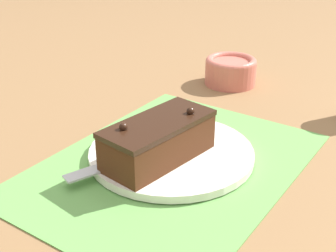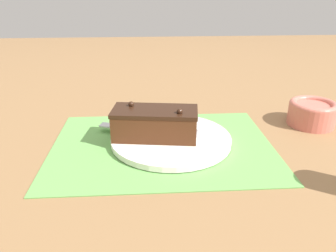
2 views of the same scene
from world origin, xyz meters
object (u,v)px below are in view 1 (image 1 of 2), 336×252
chocolate_cake (158,140)px  serving_knife (156,147)px  cake_plate (171,153)px  small_bowl (231,70)px

chocolate_cake → serving_knife: bearing=42.7°
chocolate_cake → serving_knife: size_ratio=0.85×
cake_plate → small_bowl: bearing=12.7°
serving_knife → chocolate_cake: bearing=153.3°
cake_plate → chocolate_cake: chocolate_cake is taller
cake_plate → serving_knife: size_ratio=1.17×
serving_knife → small_bowl: (0.36, 0.06, 0.01)m
chocolate_cake → small_bowl: size_ratio=1.68×
cake_plate → small_bowl: (0.34, 0.08, 0.02)m
chocolate_cake → cake_plate: bearing=-0.7°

